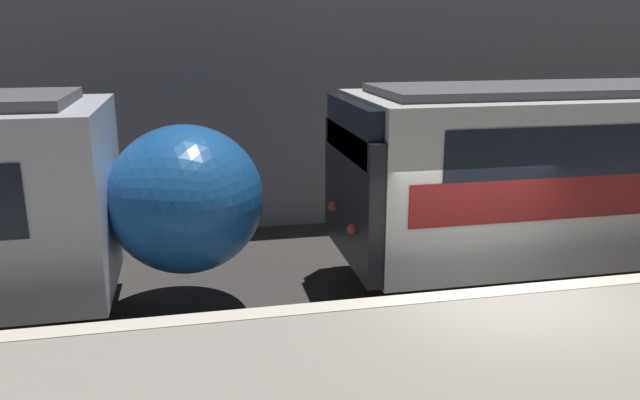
{
  "coord_description": "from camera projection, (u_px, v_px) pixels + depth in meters",
  "views": [
    {
      "loc": [
        -4.02,
        -7.1,
        4.45
      ],
      "look_at": [
        -2.3,
        1.01,
        2.16
      ],
      "focal_mm": 35.0,
      "sensor_mm": 36.0,
      "label": 1
    }
  ],
  "objects": [
    {
      "name": "ground_plane",
      "position": [
        496.0,
        359.0,
        8.68
      ],
      "size": [
        120.0,
        120.0,
        0.0
      ],
      "primitive_type": "plane",
      "color": "#33302D"
    },
    {
      "name": "station_rear_barrier",
      "position": [
        366.0,
        111.0,
        14.35
      ],
      "size": [
        50.0,
        0.15,
        5.22
      ],
      "color": "gray",
      "rests_on": "ground"
    }
  ]
}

